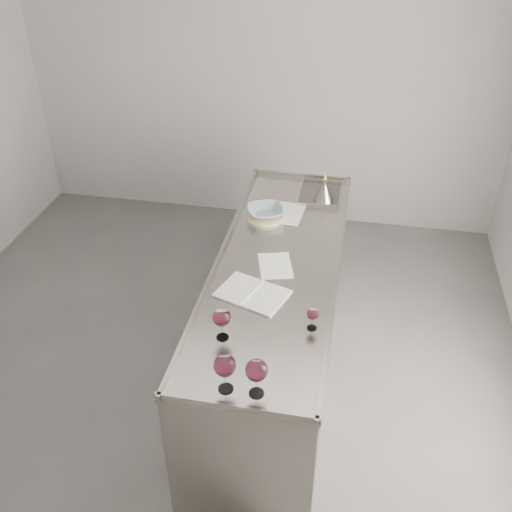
% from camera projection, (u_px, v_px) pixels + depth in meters
% --- Properties ---
extents(room_shell, '(4.54, 5.04, 2.84)m').
position_uv_depth(room_shell, '(181.00, 214.00, 3.12)').
color(room_shell, '#4D4A48').
rests_on(room_shell, ground).
extents(counter, '(0.77, 2.42, 0.97)m').
position_uv_depth(counter, '(276.00, 319.00, 3.81)').
color(counter, gray).
rests_on(counter, ground).
extents(wine_glass_left, '(0.11, 0.11, 0.21)m').
position_uv_depth(wine_glass_left, '(225.00, 366.00, 2.59)').
color(wine_glass_left, white).
rests_on(wine_glass_left, counter).
extents(wine_glass_middle, '(0.10, 0.10, 0.19)m').
position_uv_depth(wine_glass_middle, '(222.00, 318.00, 2.90)').
color(wine_glass_middle, white).
rests_on(wine_glass_middle, counter).
extents(wine_glass_right, '(0.10, 0.10, 0.21)m').
position_uv_depth(wine_glass_right, '(256.00, 371.00, 2.57)').
color(wine_glass_right, white).
rests_on(wine_glass_right, counter).
extents(wine_glass_small, '(0.07, 0.07, 0.14)m').
position_uv_depth(wine_glass_small, '(313.00, 314.00, 2.98)').
color(wine_glass_small, white).
rests_on(wine_glass_small, counter).
extents(notebook, '(0.45, 0.38, 0.02)m').
position_uv_depth(notebook, '(252.00, 293.00, 3.27)').
color(notebook, white).
rests_on(notebook, counter).
extents(loose_paper_top, '(0.26, 0.32, 0.00)m').
position_uv_depth(loose_paper_top, '(275.00, 266.00, 3.50)').
color(loose_paper_top, silver).
rests_on(loose_paper_top, counter).
extents(loose_paper_under, '(0.25, 0.33, 0.00)m').
position_uv_depth(loose_paper_under, '(287.00, 213.00, 4.03)').
color(loose_paper_under, silver).
rests_on(loose_paper_under, counter).
extents(trivet, '(0.33, 0.33, 0.02)m').
position_uv_depth(trivet, '(265.00, 217.00, 3.98)').
color(trivet, tan).
rests_on(trivet, counter).
extents(ceramic_bowl, '(0.32, 0.32, 0.06)m').
position_uv_depth(ceramic_bowl, '(265.00, 212.00, 3.96)').
color(ceramic_bowl, gray).
rests_on(ceramic_bowl, trivet).
extents(wine_funnel, '(0.16, 0.16, 0.23)m').
position_uv_depth(wine_funnel, '(324.00, 193.00, 4.14)').
color(wine_funnel, gray).
rests_on(wine_funnel, counter).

